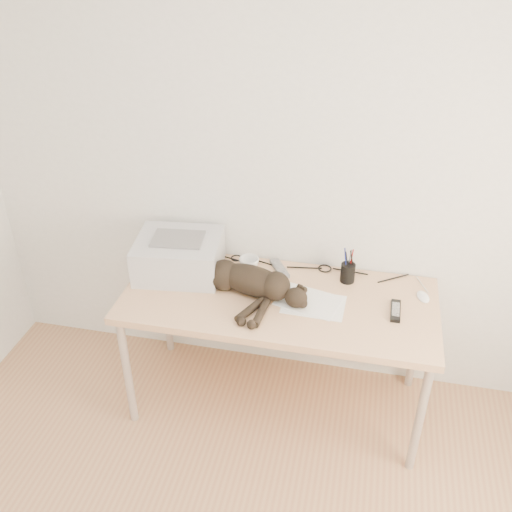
% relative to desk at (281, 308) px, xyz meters
% --- Properties ---
extents(wall_back, '(3.50, 0.00, 3.50)m').
position_rel_desk_xyz_m(wall_back, '(0.00, 0.27, 0.69)').
color(wall_back, silver).
rests_on(wall_back, floor).
extents(desk, '(1.60, 0.70, 0.74)m').
position_rel_desk_xyz_m(desk, '(0.00, 0.00, 0.00)').
color(desk, tan).
rests_on(desk, floor).
extents(printer, '(0.48, 0.43, 0.21)m').
position_rel_desk_xyz_m(printer, '(-0.57, 0.04, 0.23)').
color(printer, '#BABABF').
rests_on(printer, desk).
extents(papers, '(0.36, 0.29, 0.01)m').
position_rel_desk_xyz_m(papers, '(0.17, -0.10, 0.14)').
color(papers, white).
rests_on(papers, desk).
extents(cat, '(0.72, 0.43, 0.17)m').
position_rel_desk_xyz_m(cat, '(-0.17, -0.08, 0.21)').
color(cat, black).
rests_on(cat, desk).
extents(mug, '(0.15, 0.15, 0.10)m').
position_rel_desk_xyz_m(mug, '(-0.20, 0.09, 0.18)').
color(mug, white).
rests_on(mug, desk).
extents(pen_cup, '(0.08, 0.08, 0.20)m').
position_rel_desk_xyz_m(pen_cup, '(0.33, 0.14, 0.19)').
color(pen_cup, black).
rests_on(pen_cup, desk).
extents(remote_grey, '(0.14, 0.18, 0.02)m').
position_rel_desk_xyz_m(remote_grey, '(-0.04, 0.16, 0.14)').
color(remote_grey, slate).
rests_on(remote_grey, desk).
extents(remote_black, '(0.05, 0.17, 0.02)m').
position_rel_desk_xyz_m(remote_black, '(0.58, -0.09, 0.14)').
color(remote_black, black).
rests_on(remote_black, desk).
extents(mouse, '(0.09, 0.11, 0.03)m').
position_rel_desk_xyz_m(mouse, '(0.72, 0.07, 0.15)').
color(mouse, white).
rests_on(mouse, desk).
extents(cable_tangle, '(1.36, 0.08, 0.01)m').
position_rel_desk_xyz_m(cable_tangle, '(0.00, 0.22, 0.14)').
color(cable_tangle, black).
rests_on(cable_tangle, desk).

